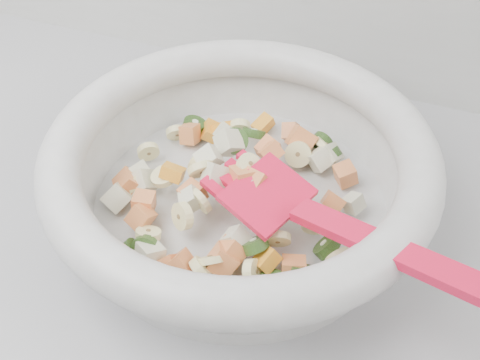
% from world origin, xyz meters
% --- Properties ---
extents(mixing_bowl, '(0.47, 0.37, 0.12)m').
position_xyz_m(mixing_bowl, '(0.06, 1.47, 0.96)').
color(mixing_bowl, '#B9B9B7').
rests_on(mixing_bowl, counter).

